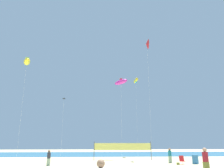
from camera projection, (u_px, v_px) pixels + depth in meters
ocean_band at (102, 154)px, 45.04m from camera, size 120.00×20.00×0.01m
beachgoer_teal_shirt at (170, 155)px, 25.10m from camera, size 0.37×0.37×1.63m
beachgoer_charcoal_shirt at (49, 157)px, 22.08m from camera, size 0.35×0.35×1.52m
beachgoer_maroon_shirt at (206, 160)px, 16.33m from camera, size 0.43×0.43×1.87m
folding_beach_chair at (182, 160)px, 23.37m from camera, size 0.52×0.65×0.89m
trash_barrel at (195, 159)px, 23.79m from camera, size 0.67×0.67×0.95m
volleyball_net at (123, 147)px, 29.31m from camera, size 7.69×0.58×2.40m
beach_handbag at (178, 164)px, 22.76m from camera, size 0.29×0.14×0.23m
kite_yellow_inflatable at (27, 62)px, 30.43m from camera, size 1.65×2.53×13.81m
kite_magenta_inflatable at (121, 82)px, 34.92m from camera, size 2.32×1.19×12.28m
kite_black_diamond at (64, 101)px, 31.89m from camera, size 0.48×0.49×8.62m
kite_red_delta at (147, 44)px, 35.10m from camera, size 0.44×1.65×18.39m
kite_yellow_tube at (136, 81)px, 40.30m from camera, size 0.50×2.03×13.58m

